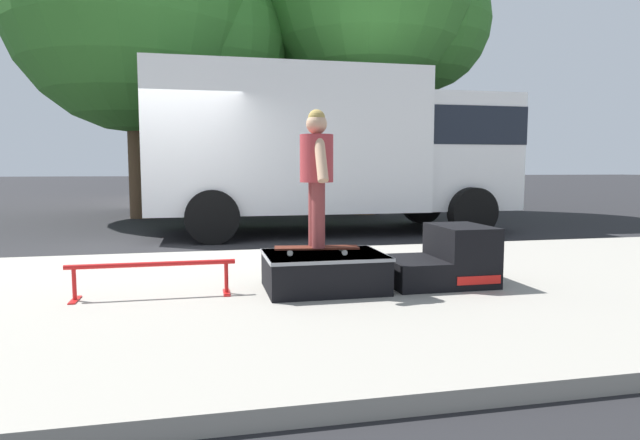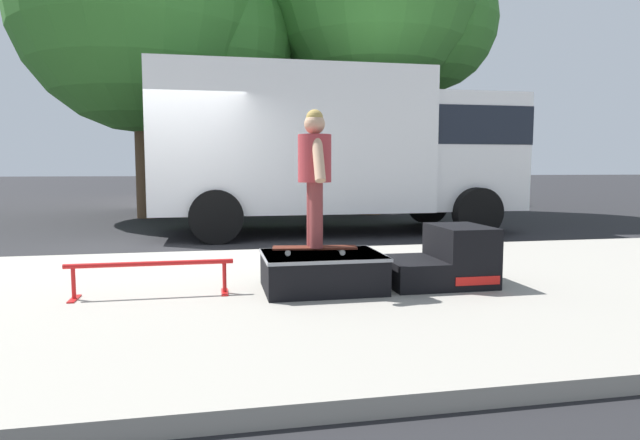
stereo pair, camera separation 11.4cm
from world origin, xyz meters
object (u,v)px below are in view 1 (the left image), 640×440
(skate_box, at_px, (324,270))
(skateboard, at_px, (317,248))
(grind_rail, at_px, (152,271))
(skater_kid, at_px, (317,167))
(kicker_ramp, at_px, (446,260))
(box_truck, at_px, (335,145))
(street_tree_main, at_px, (151,13))

(skate_box, relative_size, skateboard, 1.39)
(skate_box, height_order, skateboard, skateboard)
(grind_rail, height_order, skateboard, skateboard)
(skate_box, distance_m, skater_kid, 0.97)
(kicker_ramp, relative_size, box_truck, 0.14)
(skate_box, distance_m, skateboard, 0.23)
(street_tree_main, bearing_deg, kicker_ramp, -69.19)
(skateboard, bearing_deg, grind_rail, 177.54)
(skate_box, bearing_deg, box_truck, 75.13)
(grind_rail, bearing_deg, street_tree_main, 94.35)
(grind_rail, bearing_deg, box_truck, 60.67)
(skate_box, bearing_deg, skateboard, -165.92)
(street_tree_main, bearing_deg, skater_kid, -76.71)
(kicker_ramp, relative_size, grind_rail, 0.69)
(grind_rail, distance_m, skateboard, 1.49)
(box_truck, relative_size, street_tree_main, 0.84)
(skate_box, height_order, box_truck, box_truck)
(skateboard, distance_m, box_truck, 5.66)
(box_truck, height_order, street_tree_main, street_tree_main)
(skate_box, xyz_separation_m, kicker_ramp, (1.24, -0.00, 0.05))
(kicker_ramp, xyz_separation_m, grind_rail, (-2.79, 0.04, -0.00))
(kicker_ramp, bearing_deg, box_truck, 88.12)
(skate_box, xyz_separation_m, street_tree_main, (-2.25, 9.17, 4.68))
(box_truck, bearing_deg, street_tree_main, 133.55)
(skate_box, relative_size, street_tree_main, 0.14)
(box_truck, bearing_deg, skate_box, -104.87)
(skateboard, bearing_deg, skate_box, 14.08)
(kicker_ramp, xyz_separation_m, street_tree_main, (-3.48, 9.17, 4.63))
(grind_rail, distance_m, skater_kid, 1.74)
(kicker_ramp, bearing_deg, skater_kid, -179.19)
(kicker_ramp, height_order, street_tree_main, street_tree_main)
(skate_box, relative_size, skater_kid, 0.88)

